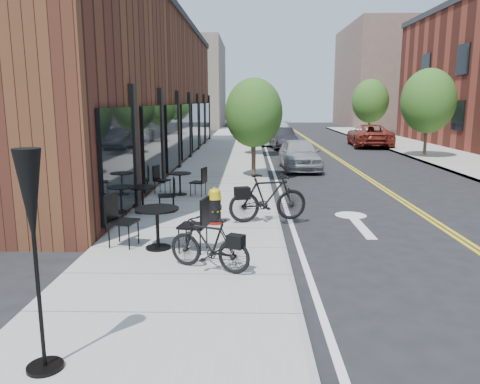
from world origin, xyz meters
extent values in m
plane|color=black|center=(0.00, 0.00, 0.00)|extent=(120.00, 120.00, 0.00)
cube|color=#9E9B93|center=(-2.00, 10.00, 0.06)|extent=(4.00, 70.00, 0.12)
cube|color=#411D14|center=(-6.50, 14.00, 3.50)|extent=(5.00, 28.00, 7.00)
cube|color=#726656|center=(-8.00, 48.00, 5.00)|extent=(8.00, 14.00, 10.00)
cube|color=brown|center=(16.00, 50.00, 6.00)|extent=(10.00, 16.00, 12.00)
cylinder|color=#382B1E|center=(-0.60, 9.00, 0.93)|extent=(0.16, 0.16, 1.61)
ellipsoid|color=#2D5A1C|center=(-0.60, 9.00, 2.61)|extent=(2.20, 2.20, 2.64)
cylinder|color=#382B1E|center=(-0.60, 17.00, 0.96)|extent=(0.16, 0.16, 1.68)
ellipsoid|color=#2D5A1C|center=(-0.60, 17.00, 2.72)|extent=(2.30, 2.30, 2.76)
cylinder|color=#382B1E|center=(-0.60, 25.00, 0.91)|extent=(0.16, 0.16, 1.57)
ellipsoid|color=#2D5A1C|center=(-0.60, 25.00, 2.54)|extent=(2.10, 2.10, 2.52)
cylinder|color=#382B1E|center=(-0.60, 33.00, 0.98)|extent=(0.16, 0.16, 1.71)
ellipsoid|color=#2D5A1C|center=(-0.60, 33.00, 2.79)|extent=(2.40, 2.40, 2.88)
cylinder|color=#382B1E|center=(8.60, 16.00, 1.03)|extent=(0.16, 0.16, 1.82)
ellipsoid|color=#2D5A1C|center=(8.60, 16.00, 3.06)|extent=(2.80, 2.80, 3.36)
cylinder|color=#382B1E|center=(8.60, 28.00, 1.03)|extent=(0.16, 0.16, 1.82)
ellipsoid|color=#2D5A1C|center=(8.60, 28.00, 3.06)|extent=(2.80, 2.80, 3.36)
cylinder|color=maroon|center=(-1.60, 1.90, 0.15)|extent=(0.47, 0.47, 0.06)
cylinder|color=black|center=(-1.60, 1.90, 0.44)|extent=(0.37, 0.37, 0.59)
cylinder|color=gold|center=(-1.60, 1.90, 0.75)|extent=(0.41, 0.41, 0.04)
cylinder|color=gold|center=(-1.60, 1.90, 0.82)|extent=(0.35, 0.35, 0.14)
ellipsoid|color=gold|center=(-1.60, 1.90, 0.90)|extent=(0.34, 0.34, 0.17)
cylinder|color=gold|center=(-1.60, 1.90, 0.99)|extent=(0.06, 0.06, 0.06)
imported|color=black|center=(-1.46, -1.28, 0.59)|extent=(1.62, 1.06, 0.95)
imported|color=black|center=(-0.30, 2.15, 0.72)|extent=(2.07, 1.09, 1.20)
cylinder|color=black|center=(-2.60, -0.09, 0.14)|extent=(0.59, 0.59, 0.03)
cylinder|color=black|center=(-2.60, -0.09, 0.53)|extent=(0.08, 0.08, 0.80)
cylinder|color=black|center=(-2.60, -0.09, 0.94)|extent=(1.03, 1.03, 0.03)
cylinder|color=black|center=(-3.60, 2.99, 0.13)|extent=(0.51, 0.51, 0.03)
cylinder|color=black|center=(-3.60, 2.99, 0.47)|extent=(0.07, 0.07, 0.67)
cylinder|color=black|center=(-3.60, 2.99, 0.81)|extent=(0.88, 0.88, 0.03)
cylinder|color=black|center=(-2.96, 5.44, 0.13)|extent=(0.52, 0.52, 0.03)
cylinder|color=black|center=(-2.96, 5.44, 0.46)|extent=(0.07, 0.07, 0.67)
cylinder|color=black|center=(-2.96, 5.44, 0.80)|extent=(0.90, 0.90, 0.03)
cylinder|color=black|center=(-3.03, -4.43, 0.14)|extent=(0.40, 0.40, 0.04)
cylinder|color=black|center=(-3.03, -4.43, 1.33)|extent=(0.04, 0.04, 2.37)
cone|color=black|center=(-3.03, -4.43, 2.05)|extent=(0.29, 0.29, 1.05)
imported|color=#979A9F|center=(1.49, 11.90, 0.70)|extent=(1.78, 4.16, 1.40)
imported|color=black|center=(1.33, 21.56, 0.67)|extent=(1.87, 4.23, 1.35)
imported|color=silver|center=(1.23, 24.73, 0.81)|extent=(2.79, 5.78, 1.62)
imported|color=maroon|center=(7.40, 22.96, 0.76)|extent=(2.96, 5.64, 1.51)
camera|label=1|loc=(-0.76, -9.11, 3.04)|focal=35.00mm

